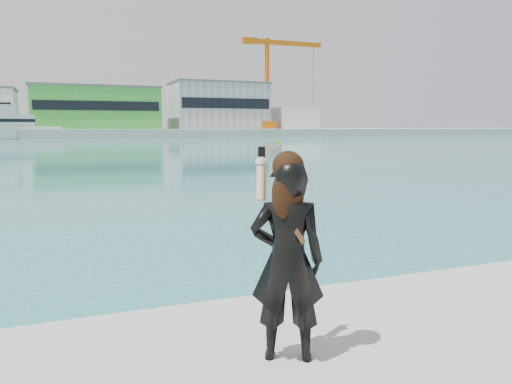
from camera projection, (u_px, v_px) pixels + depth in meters
far_quay at (63, 133)px, 124.38m from camera, size 320.00×40.00×2.00m
warehouse_green at (96, 108)px, 124.63m from camera, size 30.60×16.36×10.50m
warehouse_grey_right at (218, 106)px, 136.23m from camera, size 25.50×15.35×12.50m
ancillary_shed at (294, 118)px, 142.90m from camera, size 12.00×10.00×6.00m
dock_crane at (271, 80)px, 134.67m from camera, size 23.00×4.00×24.00m
flagpole_right at (157, 111)px, 123.46m from camera, size 1.28×0.16×8.00m
motor_yacht at (6, 127)px, 103.64m from camera, size 20.57×13.19×9.35m
buoy_near at (278, 144)px, 78.74m from camera, size 0.50×0.50×0.50m
woman at (287, 255)px, 4.11m from camera, size 0.73×0.62×1.78m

